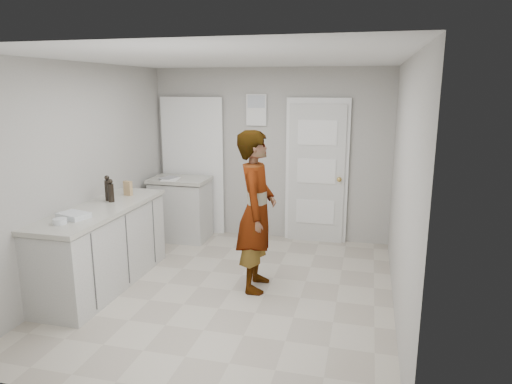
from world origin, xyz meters
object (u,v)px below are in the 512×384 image
(spice_jar, at_px, (112,199))
(oil_cruet_b, at_px, (108,188))
(egg_bowl, at_px, (60,221))
(baking_dish, at_px, (74,216))
(oil_cruet_a, at_px, (111,191))
(cake_mix_box, at_px, (128,188))
(person, at_px, (256,211))

(spice_jar, height_order, oil_cruet_b, oil_cruet_b)
(oil_cruet_b, distance_m, egg_bowl, 0.96)
(baking_dish, bearing_deg, oil_cruet_a, 88.70)
(baking_dish, distance_m, egg_bowl, 0.21)
(spice_jar, bearing_deg, cake_mix_box, 87.41)
(person, distance_m, oil_cruet_b, 1.79)
(oil_cruet_a, relative_size, egg_bowl, 2.02)
(person, relative_size, oil_cruet_a, 6.57)
(spice_jar, height_order, oil_cruet_a, oil_cruet_a)
(spice_jar, distance_m, baking_dish, 0.70)
(cake_mix_box, bearing_deg, egg_bowl, -76.18)
(oil_cruet_b, xyz_separation_m, egg_bowl, (0.06, -0.96, -0.12))
(person, bearing_deg, oil_cruet_b, 87.14)
(oil_cruet_a, xyz_separation_m, egg_bowl, (-0.02, -0.90, -0.10))
(cake_mix_box, distance_m, egg_bowl, 1.25)
(person, xyz_separation_m, oil_cruet_b, (-1.78, -0.06, 0.18))
(oil_cruet_a, xyz_separation_m, oil_cruet_b, (-0.08, 0.06, 0.01))
(spice_jar, relative_size, oil_cruet_b, 0.24)
(cake_mix_box, xyz_separation_m, spice_jar, (-0.02, -0.34, -0.05))
(cake_mix_box, xyz_separation_m, oil_cruet_b, (-0.10, -0.29, 0.05))
(person, relative_size, cake_mix_box, 10.05)
(cake_mix_box, xyz_separation_m, baking_dish, (-0.04, -1.03, -0.06))
(oil_cruet_a, height_order, oil_cruet_b, oil_cruet_b)
(person, bearing_deg, spice_jar, 88.83)
(oil_cruet_a, relative_size, oil_cruet_b, 0.91)
(cake_mix_box, relative_size, baking_dish, 0.51)
(cake_mix_box, height_order, baking_dish, cake_mix_box)
(person, relative_size, spice_jar, 25.26)
(oil_cruet_a, bearing_deg, baking_dish, -91.30)
(cake_mix_box, relative_size, oil_cruet_b, 0.59)
(spice_jar, distance_m, oil_cruet_b, 0.14)
(spice_jar, xyz_separation_m, egg_bowl, (-0.02, -0.91, -0.01))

